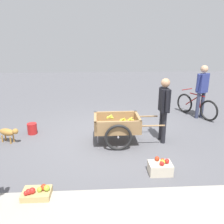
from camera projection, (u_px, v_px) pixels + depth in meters
ground_plane at (109, 138)px, 6.13m from camera, size 24.00×24.00×0.00m
fruit_cart at (117, 126)px, 5.76m from camera, size 1.66×0.95×0.69m
vendor_person at (164, 105)px, 5.68m from camera, size 0.21×0.59×1.60m
bicycle at (196, 106)px, 7.72m from camera, size 0.82×1.51×0.85m
cyclist_person at (202, 87)px, 7.39m from camera, size 0.47×0.35×1.69m
dog at (8, 132)px, 5.81m from camera, size 0.63×0.35×0.40m
plastic_bucket at (32, 129)px, 6.37m from camera, size 0.25×0.25×0.30m
apple_crate at (37, 196)px, 3.71m from camera, size 0.44×0.32×0.32m
mixed_fruit_crate at (160, 167)px, 4.52m from camera, size 0.44×0.32×0.32m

